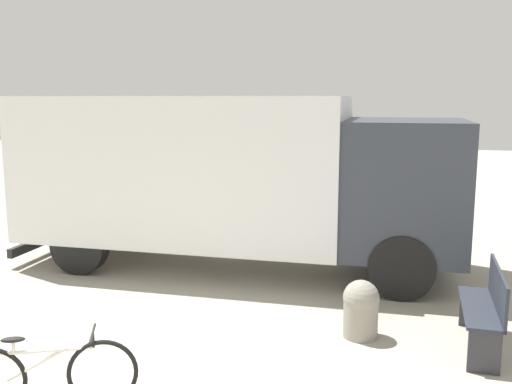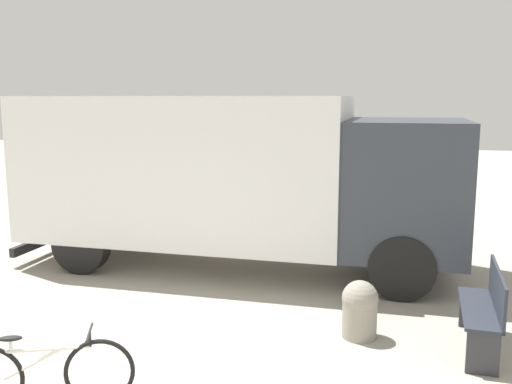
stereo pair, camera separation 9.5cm
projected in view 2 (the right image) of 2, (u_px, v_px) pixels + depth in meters
The scene contains 4 objects.
delivery_truck at pixel (231, 173), 9.80m from camera, with size 7.52×2.41×2.95m.
park_bench at pixel (486, 307), 6.61m from camera, with size 0.45×1.43×0.98m.
bicycle_middle at pixel (44, 374), 5.37m from camera, with size 1.57×0.73×0.75m.
bollard_near_bench at pixel (360, 308), 6.99m from camera, with size 0.45×0.45×0.72m.
Camera 2 is at (2.43, -3.79, 2.94)m, focal length 40.00 mm.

